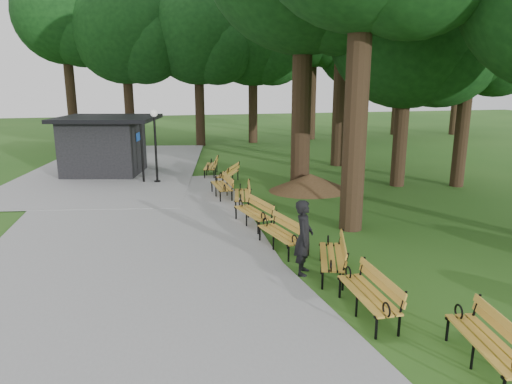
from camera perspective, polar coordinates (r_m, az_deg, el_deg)
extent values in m
plane|color=#245117|center=(11.87, 3.81, -8.43)|extent=(100.00, 100.00, 0.00)
cube|color=gray|center=(14.21, -15.61, -5.01)|extent=(12.00, 38.00, 0.06)
imported|color=black|center=(10.86, 5.91, -5.58)|extent=(0.67, 0.77, 1.79)
cylinder|color=black|center=(20.71, -12.23, 5.11)|extent=(0.10, 0.10, 2.96)
sphere|color=white|center=(20.55, -12.46, 9.46)|extent=(0.32, 0.32, 0.32)
cone|color=#47301C|center=(19.17, 6.67, 1.22)|extent=(2.86, 2.86, 0.70)
cylinder|color=black|center=(13.85, 12.32, 11.77)|extent=(0.70, 0.70, 8.14)
cylinder|color=black|center=(20.49, 17.50, 8.86)|extent=(0.60, 0.60, 5.91)
sphere|color=black|center=(20.53, 18.24, 18.66)|extent=(6.39, 6.39, 6.39)
cylinder|color=black|center=(19.44, 5.66, 13.19)|extent=(0.80, 0.80, 8.63)
cylinder|color=black|center=(24.81, 10.42, 13.46)|extent=(0.76, 0.76, 8.90)
cylinder|color=black|center=(21.30, 24.15, 8.35)|extent=(0.56, 0.56, 5.83)
sphere|color=black|center=(21.32, 25.10, 17.63)|extent=(5.04, 5.04, 5.04)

